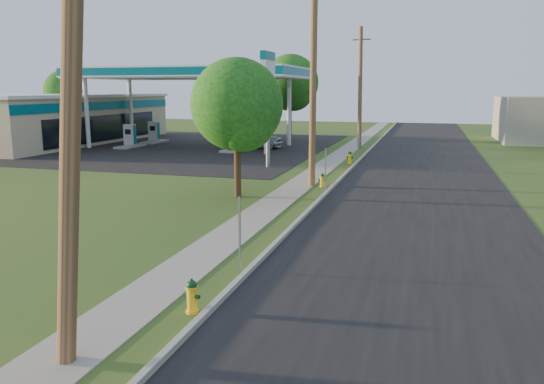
% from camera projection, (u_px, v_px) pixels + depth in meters
% --- Properties ---
extents(ground_plane, '(140.00, 140.00, 0.00)m').
position_uv_depth(ground_plane, '(151.00, 344.00, 9.86)').
color(ground_plane, '#2A4D1E').
rests_on(ground_plane, ground).
extents(road, '(8.00, 120.00, 0.02)m').
position_uv_depth(road, '(415.00, 228.00, 18.04)').
color(road, black).
rests_on(road, ground).
extents(curb, '(0.15, 120.00, 0.15)m').
position_uv_depth(curb, '(301.00, 219.00, 19.13)').
color(curb, gray).
rests_on(curb, ground).
extents(sidewalk, '(1.50, 120.00, 0.03)m').
position_uv_depth(sidewalk, '(255.00, 217.00, 19.63)').
color(sidewalk, gray).
rests_on(sidewalk, ground).
extents(forecourt, '(26.00, 28.00, 0.02)m').
position_uv_depth(forecourt, '(170.00, 146.00, 44.42)').
color(forecourt, black).
rests_on(forecourt, ground).
extents(utility_pole_near, '(1.40, 0.32, 9.48)m').
position_uv_depth(utility_pole_near, '(71.00, 80.00, 8.17)').
color(utility_pole_near, brown).
rests_on(utility_pole_near, ground).
extents(utility_pole_mid, '(1.40, 0.32, 9.80)m').
position_uv_depth(utility_pole_mid, '(313.00, 83.00, 25.10)').
color(utility_pole_mid, brown).
rests_on(utility_pole_mid, ground).
extents(utility_pole_far, '(1.40, 0.32, 9.50)m').
position_uv_depth(utility_pole_far, '(360.00, 88.00, 42.09)').
color(utility_pole_far, brown).
rests_on(utility_pole_far, ground).
extents(sign_post_near, '(0.05, 0.04, 2.00)m').
position_uv_depth(sign_post_near, '(240.00, 235.00, 13.56)').
color(sign_post_near, gray).
rests_on(sign_post_near, ground).
extents(sign_post_mid, '(0.05, 0.04, 2.00)m').
position_uv_depth(sign_post_mid, '(325.00, 169.00, 24.68)').
color(sign_post_mid, gray).
rests_on(sign_post_mid, ground).
extents(sign_post_far, '(0.05, 0.04, 2.00)m').
position_uv_depth(sign_post_far, '(359.00, 144.00, 36.17)').
color(sign_post_far, gray).
rests_on(sign_post_far, ground).
extents(gas_canopy, '(18.18, 9.18, 6.40)m').
position_uv_depth(gas_canopy, '(189.00, 74.00, 42.75)').
color(gas_canopy, silver).
rests_on(gas_canopy, ground).
extents(fuel_pump_nw, '(1.20, 3.20, 1.90)m').
position_uv_depth(fuel_pump_nw, '(130.00, 139.00, 43.09)').
color(fuel_pump_nw, gray).
rests_on(fuel_pump_nw, ground).
extents(fuel_pump_ne, '(1.20, 3.20, 1.90)m').
position_uv_depth(fuel_pump_ne, '(234.00, 142.00, 40.61)').
color(fuel_pump_ne, gray).
rests_on(fuel_pump_ne, ground).
extents(fuel_pump_sw, '(1.20, 3.20, 1.90)m').
position_uv_depth(fuel_pump_sw, '(154.00, 135.00, 46.86)').
color(fuel_pump_sw, gray).
rests_on(fuel_pump_sw, ground).
extents(fuel_pump_se, '(1.20, 3.20, 1.90)m').
position_uv_depth(fuel_pump_se, '(250.00, 137.00, 44.38)').
color(fuel_pump_se, gray).
rests_on(fuel_pump_se, ground).
extents(convenience_store, '(10.40, 22.40, 4.25)m').
position_uv_depth(convenience_store, '(57.00, 118.00, 47.05)').
color(convenience_store, tan).
rests_on(convenience_store, ground).
extents(price_pylon, '(0.34, 2.04, 6.85)m').
position_uv_depth(price_pylon, '(268.00, 76.00, 31.27)').
color(price_pylon, gray).
rests_on(price_pylon, ground).
extents(tree_verge, '(3.97, 3.97, 6.02)m').
position_uv_depth(tree_verge, '(238.00, 108.00, 22.54)').
color(tree_verge, '#352714').
rests_on(tree_verge, ground).
extents(tree_lot, '(5.20, 5.20, 7.89)m').
position_uv_depth(tree_lot, '(291.00, 85.00, 48.95)').
color(tree_lot, '#352714').
rests_on(tree_lot, ground).
extents(tree_back, '(4.39, 4.39, 6.65)m').
position_uv_depth(tree_back, '(66.00, 93.00, 54.44)').
color(tree_back, '#352714').
rests_on(tree_back, ground).
extents(hydrant_near, '(0.39, 0.35, 0.76)m').
position_uv_depth(hydrant_near, '(192.00, 296.00, 11.18)').
color(hydrant_near, yellow).
rests_on(hydrant_near, ground).
extents(hydrant_mid, '(0.36, 0.32, 0.69)m').
position_uv_depth(hydrant_mid, '(322.00, 180.00, 25.66)').
color(hydrant_mid, yellow).
rests_on(hydrant_mid, ground).
extents(hydrant_far, '(0.42, 0.38, 0.81)m').
position_uv_depth(hydrant_far, '(350.00, 158.00, 33.73)').
color(hydrant_far, yellow).
rests_on(hydrant_far, ground).
extents(car_silver, '(4.86, 2.16, 1.63)m').
position_uv_depth(car_silver, '(253.00, 138.00, 42.65)').
color(car_silver, silver).
rests_on(car_silver, ground).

